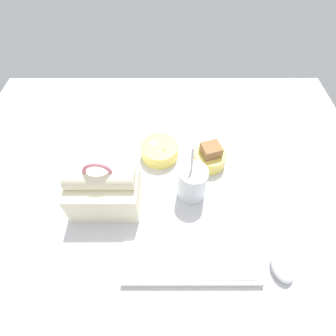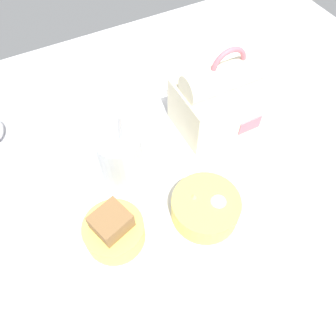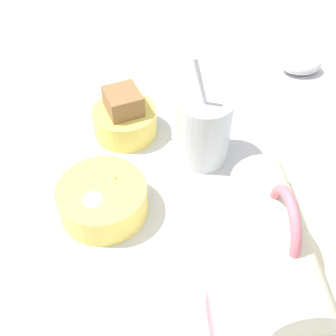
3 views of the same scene
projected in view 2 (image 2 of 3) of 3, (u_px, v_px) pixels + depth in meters
The scene contains 6 objects.
desk_surface at pixel (177, 182), 67.22cm from camera, with size 140.00×110.00×2.00cm.
keyboard at pixel (92, 101), 77.48cm from camera, with size 35.21×11.08×2.10cm.
lunch_bag at pixel (222, 97), 69.68cm from camera, with size 19.58×13.32×19.26cm.
soup_cup at pixel (121, 157), 62.38cm from camera, with size 8.50×8.50×18.68cm.
bento_bowl_sandwich at pixel (114, 230), 56.91cm from camera, with size 10.69×10.69×8.33cm.
bento_bowl_snacks at pixel (205, 207), 60.00cm from camera, with size 12.56×12.56×5.79cm.
Camera 2 is at (-17.92, -30.41, 58.31)cm, focal length 35.00 mm.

